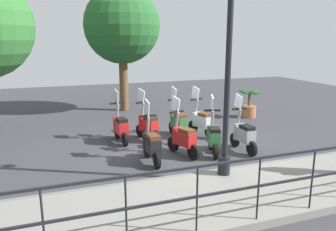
# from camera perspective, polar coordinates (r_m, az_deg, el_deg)

# --- Properties ---
(ground_plane) EXTENTS (28.00, 28.00, 0.00)m
(ground_plane) POSITION_cam_1_polar(r_m,az_deg,el_deg) (9.43, 3.29, -5.36)
(ground_plane) COLOR #38383D
(promenade_walkway) EXTENTS (2.20, 20.00, 0.15)m
(promenade_walkway) POSITION_cam_1_polar(r_m,az_deg,el_deg) (6.82, 13.82, -12.60)
(promenade_walkway) COLOR gray
(promenade_walkway) RESTS_ON ground_plane
(fence_railing) EXTENTS (0.04, 16.03, 1.07)m
(fence_railing) POSITION_cam_1_polar(r_m,az_deg,el_deg) (5.73, 20.04, -9.26)
(fence_railing) COLOR black
(fence_railing) RESTS_ON promenade_walkway
(lamp_post_near) EXTENTS (0.26, 0.90, 4.33)m
(lamp_post_near) POSITION_cam_1_polar(r_m,az_deg,el_deg) (6.79, 10.30, 5.14)
(lamp_post_near) COLOR black
(lamp_post_near) RESTS_ON promenade_walkway
(tree_distant) EXTENTS (3.11, 3.11, 5.09)m
(tree_distant) POSITION_cam_1_polar(r_m,az_deg,el_deg) (13.94, -8.02, 15.17)
(tree_distant) COLOR brown
(tree_distant) RESTS_ON ground_plane
(potted_palm) EXTENTS (1.06, 0.66, 1.05)m
(potted_palm) POSITION_cam_1_polar(r_m,az_deg,el_deg) (13.16, 13.90, 1.62)
(potted_palm) COLOR #9E5B3D
(potted_palm) RESTS_ON ground_plane
(scooter_near_0) EXTENTS (1.23, 0.44, 1.54)m
(scooter_near_0) POSITION_cam_1_polar(r_m,az_deg,el_deg) (9.10, 13.03, -3.19)
(scooter_near_0) COLOR black
(scooter_near_0) RESTS_ON ground_plane
(scooter_near_1) EXTENTS (1.20, 0.55, 1.54)m
(scooter_near_1) POSITION_cam_1_polar(r_m,az_deg,el_deg) (8.75, 7.89, -3.63)
(scooter_near_1) COLOR black
(scooter_near_1) RESTS_ON ground_plane
(scooter_near_2) EXTENTS (1.20, 0.55, 1.54)m
(scooter_near_2) POSITION_cam_1_polar(r_m,az_deg,el_deg) (8.55, 2.67, -3.91)
(scooter_near_2) COLOR black
(scooter_near_2) RESTS_ON ground_plane
(scooter_near_3) EXTENTS (1.23, 0.44, 1.54)m
(scooter_near_3) POSITION_cam_1_polar(r_m,az_deg,el_deg) (8.07, -2.89, -4.98)
(scooter_near_3) COLOR black
(scooter_near_3) RESTS_ON ground_plane
(scooter_far_0) EXTENTS (1.21, 0.52, 1.54)m
(scooter_far_0) POSITION_cam_1_polar(r_m,az_deg,el_deg) (10.36, 5.86, -0.92)
(scooter_far_0) COLOR black
(scooter_far_0) RESTS_ON ground_plane
(scooter_far_1) EXTENTS (1.23, 0.44, 1.54)m
(scooter_far_1) POSITION_cam_1_polar(r_m,az_deg,el_deg) (10.21, 1.79, -1.07)
(scooter_far_1) COLOR black
(scooter_far_1) RESTS_ON ground_plane
(scooter_far_2) EXTENTS (1.20, 0.55, 1.54)m
(scooter_far_2) POSITION_cam_1_polar(r_m,az_deg,el_deg) (9.84, -3.54, -1.64)
(scooter_far_2) COLOR black
(scooter_far_2) RESTS_ON ground_plane
(scooter_far_3) EXTENTS (1.23, 0.44, 1.54)m
(scooter_far_3) POSITION_cam_1_polar(r_m,az_deg,el_deg) (9.75, -8.27, -1.89)
(scooter_far_3) COLOR black
(scooter_far_3) RESTS_ON ground_plane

